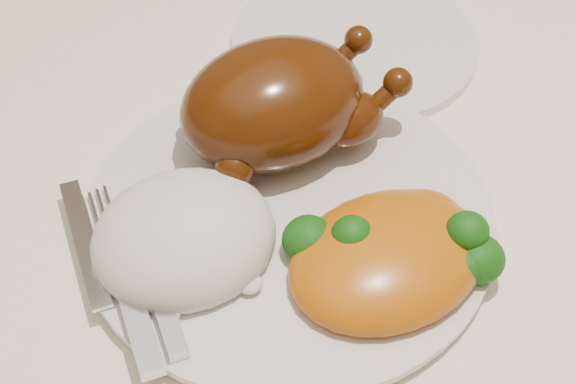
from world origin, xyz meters
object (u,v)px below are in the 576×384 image
side_plate (354,42)px  dining_table (65,292)px  roast_chicken (279,103)px  dinner_plate (288,218)px

side_plate → dining_table: bearing=-175.8°
roast_chicken → side_plate: bearing=37.7°
side_plate → roast_chicken: roast_chicken is taller
dinner_plate → side_plate: (0.16, 0.13, -0.00)m
dining_table → dinner_plate: bearing=-38.5°
dinner_plate → side_plate: dinner_plate is taller
dinner_plate → roast_chicken: bearing=62.0°
dinner_plate → roast_chicken: 0.08m
dining_table → side_plate: bearing=4.2°
dinner_plate → side_plate: 0.20m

